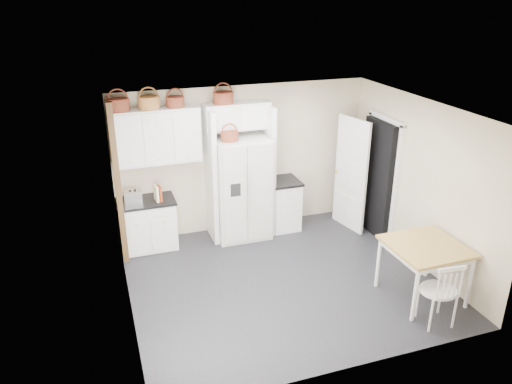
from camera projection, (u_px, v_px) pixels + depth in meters
name	position (u px, v px, depth m)	size (l,w,h in m)	color
floor	(283.00, 280.00, 7.56)	(4.50, 4.50, 0.00)	black
ceiling	(287.00, 111.00, 6.57)	(4.50, 4.50, 0.00)	white
wall_back	(243.00, 159.00, 8.82)	(4.50, 4.50, 0.00)	tan
wall_left	(122.00, 224.00, 6.40)	(4.00, 4.00, 0.00)	tan
wall_right	(420.00, 183.00, 7.73)	(4.00, 4.00, 0.00)	tan
refrigerator	(241.00, 188.00, 8.62)	(0.93, 0.75, 1.79)	silver
base_cab_left	(148.00, 225.00, 8.37)	(0.89, 0.57, 0.83)	silver
base_cab_right	(283.00, 205.00, 9.08)	(0.50, 0.60, 0.88)	silver
dining_table	(423.00, 271.00, 7.01)	(1.00, 1.00, 0.83)	#AB8635
windsor_chair	(438.00, 290.00, 6.44)	(0.48, 0.44, 0.99)	silver
counter_left	(146.00, 201.00, 8.20)	(0.93, 0.60, 0.04)	black
counter_right	(284.00, 181.00, 8.90)	(0.54, 0.64, 0.04)	black
toaster	(133.00, 196.00, 8.11)	(0.28, 0.16, 0.20)	silver
cookbook_red	(160.00, 193.00, 8.15)	(0.04, 0.17, 0.25)	#9E3116
cookbook_cream	(156.00, 193.00, 8.13)	(0.04, 0.18, 0.26)	#F6EDC0
basket_upper_a	(118.00, 105.00, 7.63)	(0.34, 0.34, 0.19)	brown
basket_upper_b	(149.00, 103.00, 7.76)	(0.33, 0.33, 0.19)	#9B662D
basket_upper_c	(175.00, 102.00, 7.89)	(0.29, 0.29, 0.17)	brown
basket_bridge_a	(223.00, 98.00, 8.12)	(0.34, 0.34, 0.19)	brown
basket_fridge_a	(230.00, 136.00, 8.10)	(0.29, 0.29, 0.16)	brown
upper_cabinet	(157.00, 136.00, 8.00)	(1.40, 0.34, 0.90)	silver
bridge_cabinet	(237.00, 116.00, 8.31)	(1.12, 0.34, 0.45)	silver
fridge_panel_left	(211.00, 177.00, 8.42)	(0.08, 0.60, 2.30)	silver
fridge_panel_right	(268.00, 170.00, 8.72)	(0.08, 0.60, 2.30)	silver
trim_post	(118.00, 187.00, 7.60)	(0.09, 0.09, 2.60)	#452F18
doorway_void	(378.00, 178.00, 8.69)	(0.18, 0.85, 2.05)	black
door_slab	(351.00, 174.00, 8.87)	(0.80, 0.04, 2.05)	white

